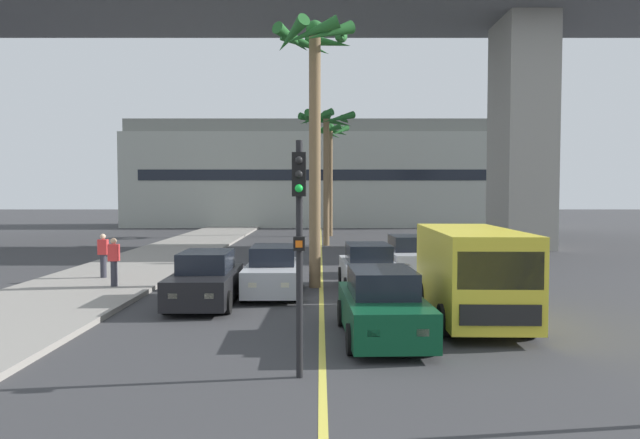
{
  "coord_description": "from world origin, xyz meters",
  "views": [
    {
      "loc": [
        -0.04,
        -1.37,
        3.29
      ],
      "look_at": [
        0.0,
        14.0,
        2.57
      ],
      "focal_mm": 32.4,
      "sensor_mm": 36.0,
      "label": 1
    }
  ],
  "objects": [
    {
      "name": "sidewalk_left",
      "position": [
        -8.0,
        16.0,
        0.07
      ],
      "size": [
        4.8,
        80.0,
        0.15
      ],
      "primitive_type": "cube",
      "color": "gray",
      "rests_on": "ground"
    },
    {
      "name": "lane_stripe_center",
      "position": [
        0.0,
        24.0,
        0.0
      ],
      "size": [
        0.14,
        56.0,
        0.01
      ],
      "primitive_type": "cube",
      "color": "#DBCC4C",
      "rests_on": "ground"
    },
    {
      "name": "bridge_overpass",
      "position": [
        1.28,
        32.81,
        13.89
      ],
      "size": [
        64.96,
        8.0,
        17.58
      ],
      "color": "slate",
      "rests_on": "ground"
    },
    {
      "name": "pier_building_backdrop",
      "position": [
        0.0,
        55.56,
        4.98
      ],
      "size": [
        37.2,
        8.04,
        10.08
      ],
      "color": "#ADB2A8",
      "rests_on": "ground"
    },
    {
      "name": "car_queue_front",
      "position": [
        1.58,
        17.83,
        0.72
      ],
      "size": [
        1.94,
        4.16,
        1.56
      ],
      "color": "#B7BABF",
      "rests_on": "ground"
    },
    {
      "name": "car_queue_second",
      "position": [
        3.52,
        21.53,
        0.72
      ],
      "size": [
        1.95,
        4.16,
        1.56
      ],
      "color": "#B7BABF",
      "rests_on": "ground"
    },
    {
      "name": "car_queue_third",
      "position": [
        -3.39,
        15.37,
        0.72
      ],
      "size": [
        1.88,
        4.12,
        1.56
      ],
      "color": "black",
      "rests_on": "ground"
    },
    {
      "name": "car_queue_fourth",
      "position": [
        1.36,
        11.5,
        0.72
      ],
      "size": [
        1.95,
        4.16,
        1.56
      ],
      "color": "#0C4728",
      "rests_on": "ground"
    },
    {
      "name": "car_queue_fifth",
      "position": [
        -1.55,
        17.14,
        0.72
      ],
      "size": [
        1.88,
        4.12,
        1.56
      ],
      "color": "#B7BABF",
      "rests_on": "ground"
    },
    {
      "name": "delivery_van",
      "position": [
        3.78,
        13.13,
        1.29
      ],
      "size": [
        2.26,
        5.29,
        2.36
      ],
      "color": "yellow",
      "rests_on": "ground"
    },
    {
      "name": "traffic_light_median_near",
      "position": [
        -0.41,
        8.67,
        2.71
      ],
      "size": [
        0.24,
        0.37,
        4.2
      ],
      "color": "black",
      "rests_on": "ground"
    },
    {
      "name": "traffic_light_median_far",
      "position": [
        -0.35,
        24.85,
        2.71
      ],
      "size": [
        0.24,
        0.37,
        4.2
      ],
      "color": "black",
      "rests_on": "ground"
    },
    {
      "name": "palm_tree_near_median",
      "position": [
        0.34,
        34.26,
        6.73
      ],
      "size": [
        3.6,
        3.7,
        8.33
      ],
      "color": "brown",
      "rests_on": "ground"
    },
    {
      "name": "palm_tree_mid_median",
      "position": [
        0.69,
        41.92,
        6.87
      ],
      "size": [
        2.97,
        2.95,
        8.44
      ],
      "color": "brown",
      "rests_on": "ground"
    },
    {
      "name": "palm_tree_far_median",
      "position": [
        -0.22,
        18.48,
        7.13
      ],
      "size": [
        2.88,
        2.93,
        9.13
      ],
      "color": "brown",
      "rests_on": "ground"
    },
    {
      "name": "pedestrian_mid_block",
      "position": [
        -6.93,
        17.79,
        1.0
      ],
      "size": [
        0.34,
        0.22,
        1.62
      ],
      "color": "#2D2D38",
      "rests_on": "sidewalk_left"
    },
    {
      "name": "pedestrian_far_along",
      "position": [
        -8.03,
        19.77,
        1.0
      ],
      "size": [
        0.34,
        0.22,
        1.62
      ],
      "color": "#2D2D38",
      "rests_on": "sidewalk_left"
    }
  ]
}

